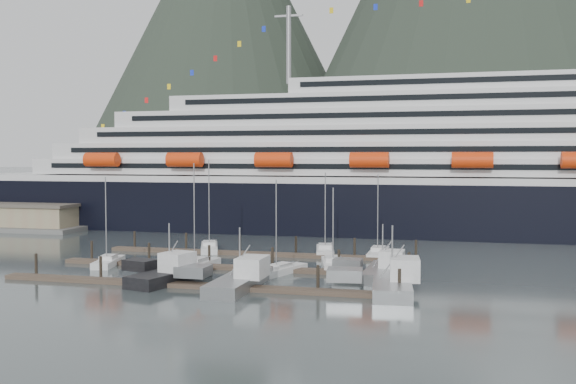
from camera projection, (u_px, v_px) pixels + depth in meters
name	position (u px, v px, depth m)	size (l,w,h in m)	color
ground	(256.00, 275.00, 86.14)	(1600.00, 1600.00, 0.00)	#444F50
cruise_ship	(487.00, 172.00, 131.01)	(210.00, 30.40, 50.30)	black
dock_near	(190.00, 285.00, 77.76)	(48.18, 2.28, 3.20)	#43362B
dock_mid	(228.00, 267.00, 90.32)	(48.18, 2.28, 3.20)	#43362B
dock_far	(257.00, 253.00, 102.88)	(48.18, 2.28, 3.20)	#43362B
sailboat_a	(108.00, 262.00, 93.36)	(4.11, 8.62, 12.74)	silver
sailboat_b	(198.00, 265.00, 90.89)	(3.38, 9.35, 14.60)	silver
sailboat_d	(280.00, 271.00, 86.51)	(5.22, 9.89, 12.55)	silver
sailboat_e	(209.00, 248.00, 108.10)	(5.91, 10.09, 15.06)	silver
sailboat_f	(325.00, 251.00, 104.19)	(4.46, 9.43, 13.12)	silver
sailboat_g	(378.00, 253.00, 102.11)	(2.53, 9.87, 12.89)	silver
sailboat_h	(333.00, 265.00, 91.01)	(4.83, 9.59, 11.43)	silver
trawler_b	(169.00, 274.00, 80.84)	(9.97, 12.65, 7.87)	black
trawler_c	(238.00, 279.00, 77.40)	(10.57, 15.05, 7.70)	gray
trawler_d	(390.00, 283.00, 74.88)	(10.53, 14.18, 8.27)	gray
trawler_e	(381.00, 271.00, 83.31)	(8.74, 11.47, 7.45)	gray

